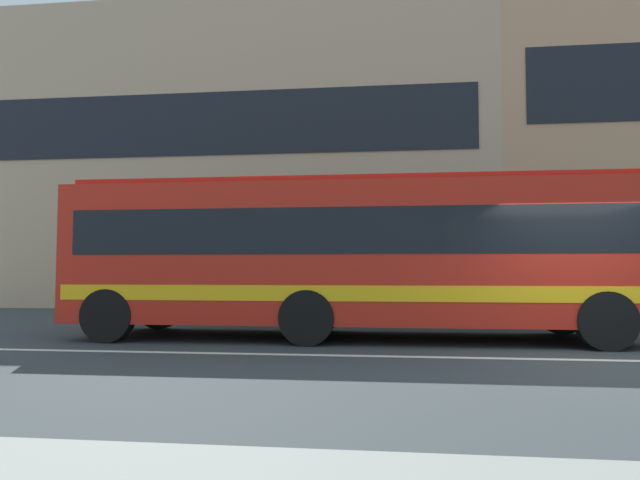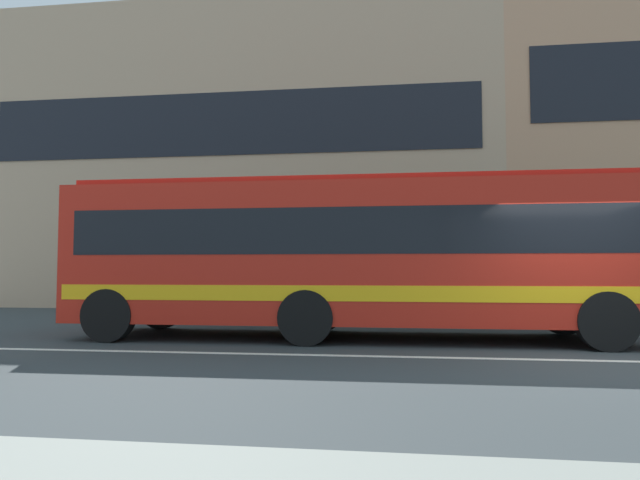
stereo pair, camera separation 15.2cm
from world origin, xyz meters
name	(u,v)px [view 2 (the right image)]	position (x,y,z in m)	size (l,w,h in m)	color
ground_plane	(601,361)	(0.00, 0.00, 0.00)	(160.00, 160.00, 0.00)	#333A3C
lane_centre_line	(601,361)	(0.00, 0.00, 0.00)	(60.00, 0.16, 0.01)	silver
hedge_row_far	(588,309)	(1.78, 5.79, 0.38)	(18.51, 1.10, 0.76)	#285626
apartment_block_left	(265,177)	(-8.73, 15.34, 5.55)	(18.73, 11.76, 11.10)	tan
transit_bus	(348,252)	(-3.95, 2.25, 1.71)	(10.89, 2.69, 3.10)	red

